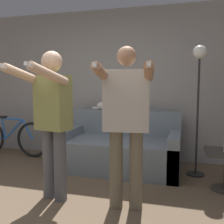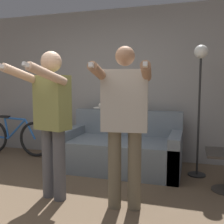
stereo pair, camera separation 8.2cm
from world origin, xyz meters
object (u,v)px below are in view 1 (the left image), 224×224
at_px(couch, 120,150).
at_px(person_right, 126,116).
at_px(bicycle, 11,137).
at_px(cat, 107,105).
at_px(person_left, 52,115).
at_px(floor_lamp, 199,80).

xyz_separation_m(couch, person_right, (0.37, -1.26, 0.70)).
distance_m(couch, bicycle, 2.14).
relative_size(cat, bicycle, 0.30).
relative_size(person_left, cat, 3.56).
relative_size(floor_lamp, bicycle, 1.18).
relative_size(person_left, bicycle, 1.07).
height_order(couch, floor_lamp, floor_lamp).
bearing_deg(floor_lamp, person_left, -141.10).
distance_m(person_left, floor_lamp, 2.09).
height_order(cat, floor_lamp, floor_lamp).
distance_m(couch, person_left, 1.51).
bearing_deg(floor_lamp, cat, 166.64).
bearing_deg(cat, floor_lamp, -13.36).
bearing_deg(couch, cat, 131.40).
distance_m(person_left, person_right, 0.84).
height_order(couch, person_left, person_left).
height_order(cat, bicycle, cat).
bearing_deg(person_right, person_left, 172.21).
xyz_separation_m(couch, floor_lamp, (1.12, 0.02, 1.08)).
relative_size(person_right, bicycle, 1.08).
xyz_separation_m(couch, person_left, (-0.47, -1.26, 0.68)).
relative_size(couch, person_left, 1.08).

